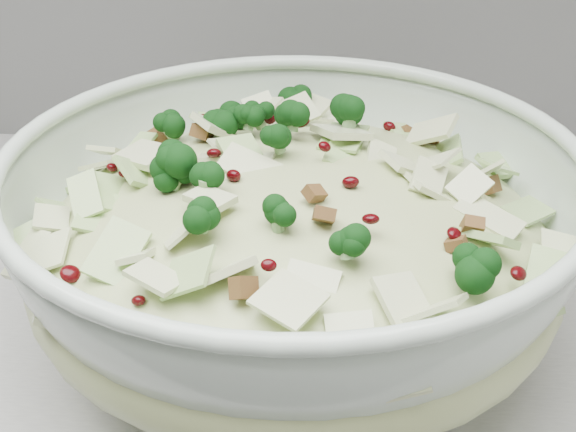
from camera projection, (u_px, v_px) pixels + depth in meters
The scene contains 2 objects.
mixing_bowl at pixel (294, 250), 0.57m from camera, with size 0.47×0.47×0.16m.
salad at pixel (294, 218), 0.56m from camera, with size 0.43×0.43×0.16m.
Camera 1 is at (0.55, 1.12, 1.29)m, focal length 50.00 mm.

